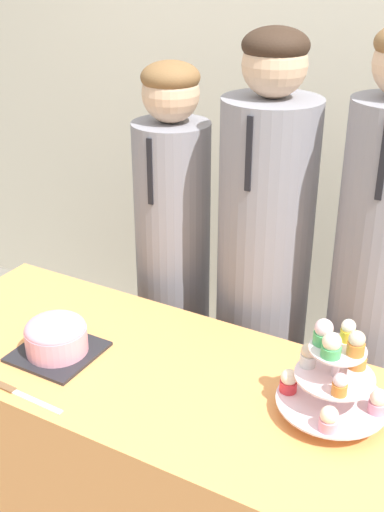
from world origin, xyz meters
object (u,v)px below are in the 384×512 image
object	(u,v)px
cupcake_stand	(335,374)
round_cake	(56,336)
cake_knife	(16,392)
student_0	(173,272)
student_1	(262,284)
student_2	(373,305)

from	to	relation	value
cupcake_stand	round_cake	bearing A→B (deg)	-170.34
cake_knife	student_0	size ratio (longest dim) A/B	0.16
cupcake_stand	student_1	size ratio (longest dim) A/B	0.18
cake_knife	student_2	bearing A→B (deg)	50.63
student_0	cupcake_stand	bearing A→B (deg)	-33.17
cake_knife	student_2	distance (m)	1.09
student_1	round_cake	bearing A→B (deg)	-120.20
round_cake	student_0	xyz separation A→B (m)	(0.01, 0.62, -0.07)
round_cake	cake_knife	xyz separation A→B (m)	(0.02, -0.19, -0.06)
student_0	student_1	distance (m)	0.35
student_1	student_2	xyz separation A→B (m)	(0.37, -0.00, 0.02)
student_2	cake_knife	bearing A→B (deg)	-131.15
student_0	student_2	distance (m)	0.73
cake_knife	round_cake	bearing A→B (deg)	98.11
student_1	cupcake_stand	bearing A→B (deg)	-50.59
cupcake_stand	student_1	distance (m)	0.65
student_1	student_2	world-z (taller)	student_2
student_0	cake_knife	bearing A→B (deg)	-89.45
round_cake	cupcake_stand	size ratio (longest dim) A/B	0.81
student_2	student_1	bearing A→B (deg)	180.00
round_cake	student_2	size ratio (longest dim) A/B	0.14
round_cake	cake_knife	world-z (taller)	round_cake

